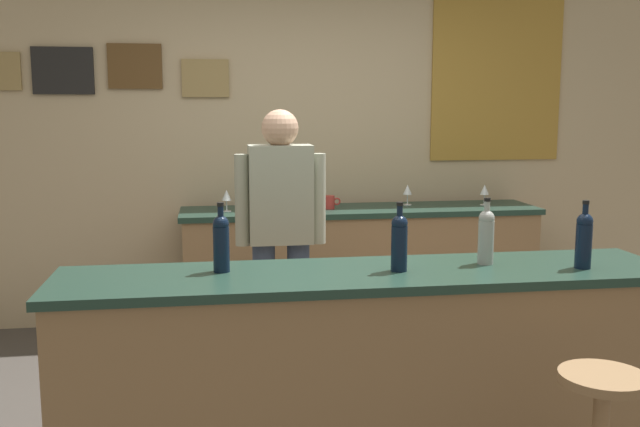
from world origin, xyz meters
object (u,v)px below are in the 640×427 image
object	(u,v)px
wine_glass_c	(306,195)
bartender	(281,229)
wine_glass_a	(227,196)
coffee_mug	(330,202)
wine_bottle_c	(486,235)
wine_glass_e	(485,190)
wine_bottle_d	(584,238)
wine_glass_b	(260,194)
wine_bottle_a	(221,241)
wine_glass_d	(408,190)
wine_bottle_b	(399,241)

from	to	relation	value
wine_glass_c	bartender	bearing A→B (deg)	-106.22
wine_glass_a	coffee_mug	world-z (taller)	wine_glass_a
bartender	wine_bottle_c	bearing A→B (deg)	-48.75
wine_glass_a	wine_glass_e	xyz separation A→B (m)	(1.92, 0.04, 0.00)
wine_glass_e	wine_bottle_d	bearing A→B (deg)	-100.34
wine_bottle_c	wine_glass_e	bearing A→B (deg)	68.46
wine_glass_a	coffee_mug	bearing A→B (deg)	2.01
wine_bottle_c	wine_glass_c	xyz separation A→B (m)	(-0.57, 1.91, -0.05)
wine_bottle_c	wine_bottle_d	bearing A→B (deg)	-20.73
wine_glass_a	wine_glass_e	distance (m)	1.92
wine_glass_b	wine_glass_c	bearing A→B (deg)	-27.19
wine_bottle_a	wine_bottle_d	bearing A→B (deg)	-6.31
wine_glass_a	wine_glass_c	bearing A→B (deg)	-5.55
wine_bottle_c	wine_glass_d	size ratio (longest dim) A/B	1.97
wine_glass_d	wine_glass_c	bearing A→B (deg)	-166.89
wine_bottle_d	wine_glass_b	size ratio (longest dim) A/B	1.97
wine_glass_b	wine_glass_d	world-z (taller)	same
bartender	wine_glass_b	xyz separation A→B (m)	(-0.04, 1.10, 0.07)
wine_glass_d	wine_glass_e	bearing A→B (deg)	-9.11
bartender	wine_glass_a	size ratio (longest dim) A/B	10.45
wine_bottle_b	wine_bottle_d	bearing A→B (deg)	-4.96
bartender	wine_glass_b	distance (m)	1.10
wine_bottle_a	wine_glass_a	distance (m)	1.94
wine_glass_c	wine_glass_d	bearing A→B (deg)	13.11
bartender	wine_glass_b	size ratio (longest dim) A/B	10.45
wine_bottle_d	wine_glass_b	distance (m)	2.56
wine_glass_d	bartender	bearing A→B (deg)	-133.46
bartender	wine_glass_e	distance (m)	1.94
wine_bottle_a	wine_bottle_c	bearing A→B (deg)	-1.26
bartender	wine_glass_c	world-z (taller)	bartender
wine_bottle_d	wine_glass_a	bearing A→B (deg)	125.91
bartender	wine_bottle_b	size ratio (longest dim) A/B	5.29
coffee_mug	wine_bottle_a	bearing A→B (deg)	-112.42
wine_glass_b	wine_glass_c	world-z (taller)	same
wine_bottle_d	wine_glass_d	bearing A→B (deg)	94.54
bartender	wine_bottle_c	distance (m)	1.29
wine_glass_b	wine_bottle_c	bearing A→B (deg)	-66.80
wine_glass_a	wine_glass_e	size ratio (longest dim) A/B	1.00
bartender	coffee_mug	bearing A→B (deg)	65.94
wine_bottle_d	wine_glass_c	xyz separation A→B (m)	(-0.97, 2.06, -0.05)
wine_glass_a	wine_bottle_b	bearing A→B (deg)	-71.01
wine_bottle_a	wine_bottle_b	distance (m)	0.78
wine_glass_d	wine_glass_a	bearing A→B (deg)	-174.49
wine_bottle_d	wine_glass_b	bearing A→B (deg)	120.05
wine_bottle_d	wine_glass_c	bearing A→B (deg)	115.26
wine_bottle_b	wine_glass_e	size ratio (longest dim) A/B	1.97
wine_glass_c	coffee_mug	size ratio (longest dim) A/B	1.24
wine_bottle_a	wine_glass_e	bearing A→B (deg)	44.77
wine_bottle_d	wine_glass_e	bearing A→B (deg)	79.66
bartender	wine_bottle_b	bearing A→B (deg)	-68.22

